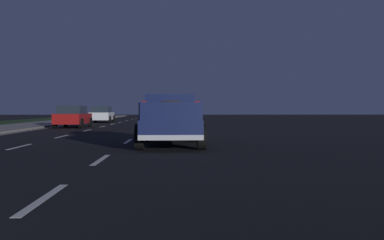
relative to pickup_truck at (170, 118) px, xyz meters
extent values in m
plane|color=black|center=(13.02, 3.50, -0.98)|extent=(144.00, 144.00, 0.00)
cube|color=gray|center=(13.02, 10.95, -0.92)|extent=(108.00, 4.00, 0.12)
cube|color=silver|center=(-9.73, 1.75, -0.98)|extent=(2.40, 0.14, 0.01)
cube|color=silver|center=(-4.64, 1.75, -0.98)|extent=(2.40, 0.14, 0.01)
cube|color=silver|center=(2.03, 1.75, -0.98)|extent=(2.40, 0.14, 0.01)
cube|color=silver|center=(7.10, 1.75, -0.98)|extent=(2.40, 0.14, 0.01)
cube|color=silver|center=(12.72, 1.75, -0.98)|extent=(2.40, 0.14, 0.01)
cube|color=silver|center=(18.57, 1.75, -0.98)|extent=(2.40, 0.14, 0.01)
cube|color=silver|center=(23.93, 1.75, -0.98)|extent=(2.40, 0.14, 0.01)
cube|color=silver|center=(30.36, 1.75, -0.98)|extent=(2.40, 0.14, 0.01)
cube|color=silver|center=(36.93, 1.75, -0.98)|extent=(2.40, 0.14, 0.01)
cube|color=silver|center=(43.45, 1.75, -0.98)|extent=(2.40, 0.14, 0.01)
cube|color=silver|center=(49.23, 1.75, -0.98)|extent=(2.40, 0.14, 0.01)
cube|color=silver|center=(54.71, 1.75, -0.98)|extent=(2.40, 0.14, 0.01)
cube|color=silver|center=(60.63, 1.75, -0.98)|extent=(2.40, 0.14, 0.01)
cube|color=silver|center=(66.39, 1.75, -0.98)|extent=(2.40, 0.14, 0.01)
cube|color=silver|center=(-0.48, 5.25, -0.98)|extent=(2.40, 0.14, 0.01)
cube|color=silver|center=(5.38, 5.25, -0.98)|extent=(2.40, 0.14, 0.01)
cube|color=silver|center=(11.70, 5.25, -0.98)|extent=(2.40, 0.14, 0.01)
cube|color=silver|center=(17.42, 5.25, -0.98)|extent=(2.40, 0.14, 0.01)
cube|color=silver|center=(22.94, 5.25, -0.98)|extent=(2.40, 0.14, 0.01)
cube|color=silver|center=(27.96, 5.25, -0.98)|extent=(2.40, 0.14, 0.01)
cube|color=silver|center=(34.31, 5.25, -0.98)|extent=(2.40, 0.14, 0.01)
cube|color=silver|center=(40.57, 5.25, -0.98)|extent=(2.40, 0.14, 0.01)
cube|color=silver|center=(45.94, 5.25, -0.98)|extent=(2.40, 0.14, 0.01)
cube|color=silver|center=(52.19, 5.25, -0.98)|extent=(2.40, 0.14, 0.01)
cube|color=silver|center=(58.82, 5.25, -0.98)|extent=(2.40, 0.14, 0.01)
cube|color=silver|center=(65.60, 5.25, -0.98)|extent=(2.40, 0.14, 0.01)
cube|color=silver|center=(13.02, 8.65, -0.98)|extent=(108.00, 0.14, 0.01)
cube|color=#141E4C|center=(-0.06, 0.00, -0.31)|extent=(5.44, 2.11, 0.60)
cube|color=#141E4C|center=(1.13, 0.02, 0.44)|extent=(2.20, 1.88, 0.90)
cube|color=#1E2833|center=(0.08, 0.00, 0.49)|extent=(0.07, 1.44, 0.50)
cube|color=#141E4C|center=(-1.16, 0.92, 0.27)|extent=(3.02, 0.14, 0.56)
cube|color=#141E4C|center=(-1.12, -0.96, 0.27)|extent=(3.02, 0.14, 0.56)
cube|color=#141E4C|center=(-2.72, -0.05, 0.27)|extent=(0.12, 1.88, 0.56)
cube|color=silver|center=(-2.72, -0.05, -0.53)|extent=(0.16, 2.00, 0.16)
cube|color=red|center=(-2.72, 0.75, 0.47)|extent=(0.06, 0.14, 0.20)
cube|color=red|center=(-2.69, -0.85, 0.47)|extent=(0.06, 0.14, 0.20)
ellipsoid|color=#4C422D|center=(-1.14, -0.02, 0.31)|extent=(2.62, 1.57, 0.64)
sphere|color=silver|center=(-0.64, 0.35, 0.17)|extent=(0.40, 0.40, 0.40)
sphere|color=beige|center=(-1.73, -0.33, 0.15)|extent=(0.34, 0.34, 0.34)
cylinder|color=black|center=(1.70, 1.03, -0.56)|extent=(0.84, 0.28, 0.84)
cylinder|color=black|center=(1.74, -0.97, -0.56)|extent=(0.84, 0.28, 0.84)
cylinder|color=black|center=(-1.86, 0.96, -0.56)|extent=(0.84, 0.28, 0.84)
cylinder|color=black|center=(-1.82, -1.04, -0.56)|extent=(0.84, 0.28, 0.84)
cube|color=silver|center=(27.09, 6.85, -0.35)|extent=(4.42, 1.86, 0.70)
cube|color=#1E2833|center=(26.84, 6.84, 0.28)|extent=(2.49, 1.62, 0.56)
cylinder|color=black|center=(28.57, 7.77, -0.64)|extent=(0.68, 0.22, 0.68)
cylinder|color=black|center=(28.60, 5.97, -0.64)|extent=(0.68, 0.22, 0.68)
cylinder|color=black|center=(25.58, 7.72, -0.64)|extent=(0.68, 0.22, 0.68)
cylinder|color=black|center=(25.61, 5.93, -0.64)|extent=(0.68, 0.22, 0.68)
cube|color=red|center=(24.94, 6.82, -0.30)|extent=(0.10, 1.51, 0.10)
cube|color=maroon|center=(15.93, 7.08, -0.35)|extent=(4.42, 1.85, 0.70)
cube|color=#1E2833|center=(15.68, 7.08, 0.28)|extent=(2.48, 1.61, 0.56)
cylinder|color=black|center=(17.44, 7.96, -0.64)|extent=(0.68, 0.22, 0.68)
cylinder|color=black|center=(17.42, 6.16, -0.64)|extent=(0.68, 0.22, 0.68)
cylinder|color=black|center=(14.44, 8.00, -0.64)|extent=(0.68, 0.22, 0.68)
cylinder|color=black|center=(14.42, 6.20, -0.64)|extent=(0.68, 0.22, 0.68)
cube|color=red|center=(13.78, 7.10, -0.30)|extent=(0.10, 1.51, 0.10)
camera|label=1|loc=(-16.47, -0.20, 0.35)|focal=42.40mm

